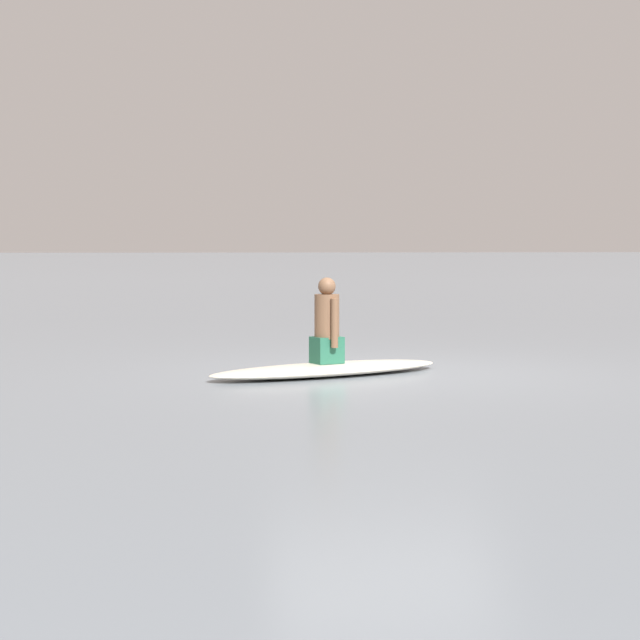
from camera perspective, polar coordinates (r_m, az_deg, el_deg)
ground_plane at (r=11.57m, az=3.56°, el=-2.86°), size 400.00×400.00×0.00m
surfboard at (r=11.41m, az=0.37°, el=-2.62°), size 1.73×2.81×0.13m
person_paddler at (r=11.37m, az=0.37°, el=-0.24°), size 0.39×0.37×0.91m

